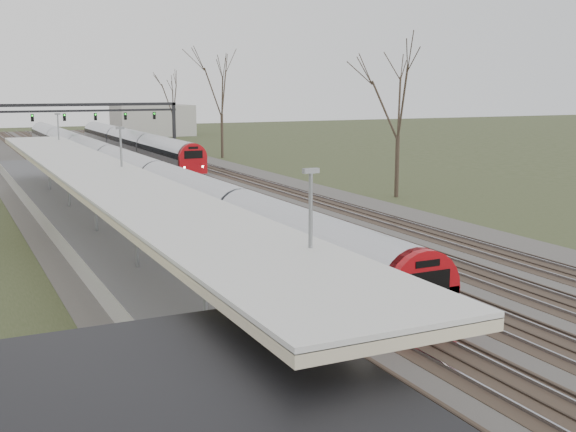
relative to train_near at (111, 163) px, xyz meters
name	(u,v)px	position (x,y,z in m)	size (l,w,h in m)	color
track_bed	(162,186)	(2.76, -6.10, -1.42)	(24.00, 160.00, 0.22)	#474442
platform	(84,229)	(-6.55, -23.60, -0.98)	(3.50, 69.00, 1.00)	#9E9B93
canopy	(98,174)	(-6.55, -28.11, 2.45)	(4.10, 50.00, 3.11)	slate
signal_gantry	(89,113)	(2.79, 23.89, 3.43)	(21.00, 0.59, 6.08)	black
tree_east_far	(399,96)	(16.50, -19.10, 5.81)	(5.00, 5.00, 10.30)	#2D231C
train_near	(111,163)	(0.00, 0.00, 0.00)	(2.62, 90.21, 3.05)	#A1A3AB
train_far	(132,143)	(7.00, 20.98, 0.00)	(2.62, 45.21, 3.05)	#A1A3AB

